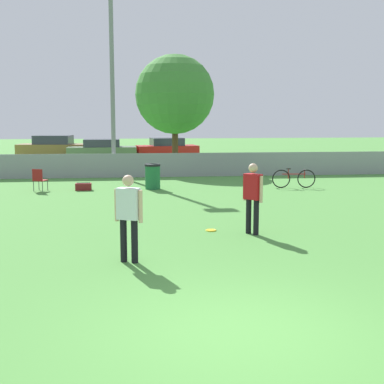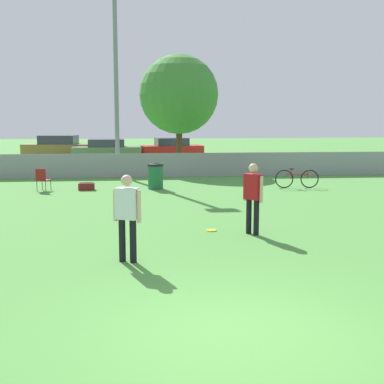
{
  "view_description": "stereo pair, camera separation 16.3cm",
  "coord_description": "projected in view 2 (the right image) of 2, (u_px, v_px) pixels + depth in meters",
  "views": [
    {
      "loc": [
        -1.39,
        -6.49,
        2.8
      ],
      "look_at": [
        -0.01,
        5.67,
        1.05
      ],
      "focal_mm": 50.0,
      "sensor_mm": 36.0,
      "label": 1
    },
    {
      "loc": [
        -1.23,
        -6.5,
        2.8
      ],
      "look_at": [
        -0.01,
        5.67,
        1.05
      ],
      "focal_mm": 50.0,
      "sensor_mm": 36.0,
      "label": 2
    }
  ],
  "objects": [
    {
      "name": "bicycle_sideline",
      "position": [
        297.0,
        179.0,
        20.8
      ],
      "size": [
        1.71,
        0.44,
        0.77
      ],
      "rotation": [
        0.0,
        0.0,
        -0.06
      ],
      "color": "black",
      "rests_on": "ground_plane"
    },
    {
      "name": "parked_car_olive",
      "position": [
        107.0,
        150.0,
        33.88
      ],
      "size": [
        4.32,
        1.87,
        1.33
      ],
      "rotation": [
        0.0,
        0.0,
        0.02
      ],
      "color": "black",
      "rests_on": "ground_plane"
    },
    {
      "name": "player_receiver_white",
      "position": [
        127.0,
        212.0,
        10.19
      ],
      "size": [
        0.53,
        0.38,
        1.69
      ],
      "rotation": [
        0.0,
        0.0,
        -0.44
      ],
      "color": "black",
      "rests_on": "ground_plane"
    },
    {
      "name": "frisbee_disc",
      "position": [
        211.0,
        230.0,
        13.11
      ],
      "size": [
        0.27,
        0.27,
        0.03
      ],
      "color": "yellow",
      "rests_on": "ground_plane"
    },
    {
      "name": "tree_near_pole",
      "position": [
        179.0,
        95.0,
        27.92
      ],
      "size": [
        4.14,
        4.14,
        5.98
      ],
      "color": "#4C331E",
      "rests_on": "ground_plane"
    },
    {
      "name": "light_pole",
      "position": [
        116.0,
        64.0,
        24.42
      ],
      "size": [
        0.9,
        0.36,
        8.72
      ],
      "color": "gray",
      "rests_on": "ground_plane"
    },
    {
      "name": "player_defender_red",
      "position": [
        253.0,
        193.0,
        12.59
      ],
      "size": [
        0.43,
        0.48,
        1.69
      ],
      "rotation": [
        0.0,
        0.0,
        -0.92
      ],
      "color": "black",
      "rests_on": "ground_plane"
    },
    {
      "name": "parked_car_red",
      "position": [
        172.0,
        148.0,
        35.11
      ],
      "size": [
        4.19,
        2.29,
        1.36
      ],
      "rotation": [
        0.0,
        0.0,
        0.15
      ],
      "color": "black",
      "rests_on": "ground_plane"
    },
    {
      "name": "gear_bag_sideline",
      "position": [
        86.0,
        187.0,
        20.29
      ],
      "size": [
        0.59,
        0.32,
        0.29
      ],
      "color": "maroon",
      "rests_on": "ground_plane"
    },
    {
      "name": "trash_bin",
      "position": [
        156.0,
        176.0,
        20.54
      ],
      "size": [
        0.6,
        0.6,
        0.97
      ],
      "color": "#1E6638",
      "rests_on": "ground_plane"
    },
    {
      "name": "parked_car_tan",
      "position": [
        59.0,
        147.0,
        35.51
      ],
      "size": [
        4.75,
        2.41,
        1.51
      ],
      "rotation": [
        0.0,
        0.0,
        -0.13
      ],
      "color": "black",
      "rests_on": "ground_plane"
    },
    {
      "name": "folding_chair_sideline",
      "position": [
        42.0,
        178.0,
        19.99
      ],
      "size": [
        0.54,
        0.54,
        0.84
      ],
      "rotation": [
        0.0,
        0.0,
        2.76
      ],
      "color": "#333338",
      "rests_on": "ground_plane"
    },
    {
      "name": "ground_plane",
      "position": [
        236.0,
        334.0,
        6.92
      ],
      "size": [
        120.0,
        120.0,
        0.0
      ],
      "primitive_type": "plane",
      "color": "#4C8C3D"
    },
    {
      "name": "fence_backline",
      "position": [
        165.0,
        165.0,
        24.58
      ],
      "size": [
        27.34,
        0.07,
        1.21
      ],
      "color": "gray",
      "rests_on": "ground_plane"
    }
  ]
}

